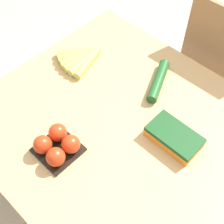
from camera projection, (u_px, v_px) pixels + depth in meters
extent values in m
plane|color=#B7A88E|center=(112.00, 191.00, 1.88)|extent=(12.00, 12.00, 0.00)
cube|color=tan|center=(112.00, 119.00, 1.27)|extent=(1.00, 0.99, 0.03)
cylinder|color=tan|center=(109.00, 73.00, 1.94)|extent=(0.06, 0.06, 0.74)
cube|color=#8E6642|center=(222.00, 80.00, 1.79)|extent=(0.43, 0.41, 0.03)
cube|color=#8E6642|center=(218.00, 60.00, 1.47)|extent=(0.39, 0.03, 0.55)
cylinder|color=#8E6642|center=(202.00, 76.00, 2.13)|extent=(0.04, 0.04, 0.45)
cylinder|color=#8E6642|center=(222.00, 138.00, 1.83)|extent=(0.04, 0.04, 0.45)
cylinder|color=#8E6642|center=(172.00, 105.00, 1.98)|extent=(0.04, 0.04, 0.45)
sphere|color=brown|center=(97.00, 50.00, 1.46)|extent=(0.03, 0.03, 0.03)
cylinder|color=#CCC651|center=(77.00, 52.00, 1.45)|extent=(0.15, 0.17, 0.04)
cylinder|color=#CCC651|center=(78.00, 55.00, 1.44)|extent=(0.12, 0.18, 0.04)
cylinder|color=#CCC651|center=(79.00, 57.00, 1.43)|extent=(0.09, 0.19, 0.04)
cylinder|color=#CCC651|center=(81.00, 60.00, 1.42)|extent=(0.06, 0.19, 0.04)
cylinder|color=#CCC651|center=(84.00, 62.00, 1.41)|extent=(0.05, 0.19, 0.04)
cylinder|color=#CCC651|center=(87.00, 63.00, 1.41)|extent=(0.09, 0.19, 0.04)
cube|color=black|center=(58.00, 150.00, 1.16)|extent=(0.15, 0.15, 0.01)
sphere|color=red|center=(43.00, 145.00, 1.12)|extent=(0.07, 0.07, 0.07)
sphere|color=red|center=(55.00, 157.00, 1.09)|extent=(0.07, 0.07, 0.07)
sphere|color=red|center=(58.00, 133.00, 1.15)|extent=(0.07, 0.07, 0.07)
sphere|color=red|center=(71.00, 144.00, 1.13)|extent=(0.07, 0.07, 0.07)
cube|color=orange|center=(174.00, 137.00, 1.16)|extent=(0.20, 0.12, 0.05)
cube|color=#19471E|center=(175.00, 135.00, 1.15)|extent=(0.20, 0.12, 0.02)
cylinder|color=#1E5123|center=(158.00, 81.00, 1.34)|extent=(0.13, 0.23, 0.05)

